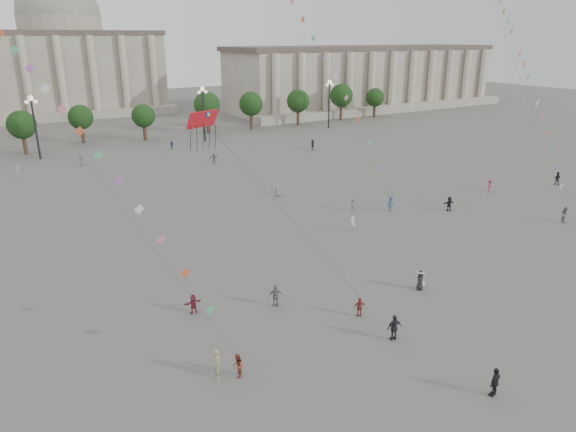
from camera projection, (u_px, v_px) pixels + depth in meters
ground at (381, 319)px, 38.02m from camera, size 360.00×360.00×0.00m
hall_east at (366, 78)px, 147.63m from camera, size 84.00×26.22×17.20m
hall_central at (65, 58)px, 137.65m from camera, size 48.30×34.30×35.50m
tree_row at (115, 115)px, 99.22m from camera, size 137.12×5.12×8.00m
lamp_post_mid_west at (33, 116)px, 84.80m from camera, size 2.00×0.90×10.65m
lamp_post_mid_east at (203, 104)px, 99.43m from camera, size 2.00×0.90×10.65m
lamp_post_far_east at (329, 95)px, 114.06m from camera, size 2.00×0.90×10.65m
person_crowd_0 at (172, 145)px, 94.32m from camera, size 1.01×0.57×1.63m
person_crowd_3 at (449, 204)px, 61.27m from camera, size 1.66×0.76×1.72m
person_crowd_4 at (81, 160)px, 82.82m from camera, size 1.52×1.60×1.80m
person_crowd_6 at (353, 204)px, 61.20m from camera, size 1.19×0.89×1.64m
person_crowd_7 at (276, 190)px, 66.75m from camera, size 1.54×1.14×1.61m
person_crowd_8 at (490, 186)px, 68.51m from camera, size 1.28×1.01×1.73m
person_crowd_9 at (313, 145)px, 93.99m from camera, size 1.59×1.68×1.89m
person_crowd_10 at (17, 172)px, 75.58m from camera, size 0.66×0.75×1.74m
person_crowd_12 at (214, 158)px, 84.30m from camera, size 1.62×0.78×1.67m
person_crowd_13 at (352, 223)px, 55.07m from camera, size 0.69×0.59×1.62m
person_crowd_15 at (557, 178)px, 71.96m from camera, size 1.00×1.10×1.83m
person_crowd_19 at (218, 363)px, 31.26m from camera, size 0.70×0.82×1.90m
tourist_0 at (360, 307)px, 38.08m from camera, size 0.98×0.69×1.54m
tourist_1 at (394, 328)px, 35.07m from camera, size 1.18×0.64×1.90m
tourist_2 at (193, 304)px, 38.58m from camera, size 1.42×0.50×1.51m
tourist_3 at (276, 296)px, 39.51m from camera, size 1.14×0.82×1.80m
tourist_4 at (495, 382)px, 29.60m from camera, size 1.16×0.68×1.86m
kite_flyer_0 at (238, 366)px, 31.32m from camera, size 0.89×0.94×1.54m
kite_flyer_1 at (391, 203)px, 61.08m from camera, size 1.31×0.86×1.91m
kite_flyer_2 at (565, 214)px, 57.44m from camera, size 1.08×1.14×1.86m
hat_person at (420, 280)px, 42.13m from camera, size 0.97×0.96×1.69m
dragon_kite at (205, 132)px, 30.86m from camera, size 6.36×2.08×17.33m
kite_train_east at (505, 21)px, 71.53m from camera, size 21.00×36.34×56.46m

